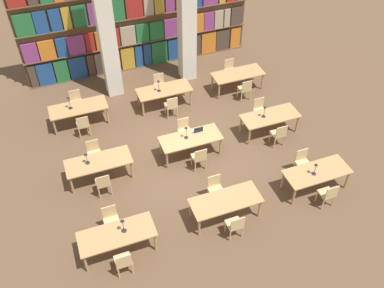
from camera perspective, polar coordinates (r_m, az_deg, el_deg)
ground_plane at (r=14.28m, az=-0.40°, el=-1.23°), size 40.00×40.00×0.00m
bookshelf_bank at (r=17.35m, az=-7.35°, el=17.81°), size 9.27×0.35×5.50m
pillar_left at (r=15.67m, az=-11.58°, el=15.79°), size 0.58×0.58×6.00m
pillar_center at (r=16.34m, az=-0.69°, el=17.80°), size 0.58×0.58×6.00m
reading_table_0 at (r=11.52m, az=-9.98°, el=-11.95°), size 2.00×0.83×0.74m
chair_0 at (r=11.26m, az=-9.13°, el=-15.23°), size 0.42×0.40×0.90m
chair_1 at (r=12.07m, az=-10.74°, el=-9.83°), size 0.42×0.40×0.90m
desk_lamp_0 at (r=11.21m, az=-9.23°, el=-10.40°), size 0.14×0.14×0.48m
reading_table_1 at (r=12.07m, az=4.51°, el=-7.70°), size 2.00×0.83×0.74m
chair_2 at (r=11.81m, az=5.79°, el=-10.68°), size 0.42×0.40×0.90m
chair_3 at (r=12.59m, az=3.11°, el=-5.89°), size 0.42×0.40×0.90m
reading_table_2 at (r=13.28m, az=16.30°, el=-3.76°), size 2.00×0.83×0.74m
chair_4 at (r=13.04m, az=17.70°, el=-6.37°), size 0.42×0.40×0.90m
chair_5 at (r=13.75m, az=14.52°, el=-2.29°), size 0.42×0.40×0.90m
desk_lamp_1 at (r=12.91m, az=16.16°, el=-2.96°), size 0.14×0.14×0.44m
reading_table_3 at (r=13.34m, az=-12.34°, el=-2.51°), size 2.00×0.83×0.74m
chair_6 at (r=12.97m, az=-11.75°, el=-5.13°), size 0.42×0.40×0.90m
chair_7 at (r=13.96m, az=-12.93°, el=-1.08°), size 0.42×0.40×0.90m
desk_lamp_2 at (r=13.12m, az=-13.94°, el=-1.64°), size 0.14×0.14×0.41m
reading_table_4 at (r=13.80m, az=-0.20°, el=0.59°), size 2.00×0.83×0.74m
chair_8 at (r=13.45m, az=1.00°, el=-1.77°), size 0.42×0.40×0.90m
chair_9 at (r=14.41m, az=-1.03°, el=1.91°), size 0.42×0.40×0.90m
desk_lamp_3 at (r=13.53m, az=-0.79°, el=1.84°), size 0.14×0.14×0.47m
laptop at (r=13.96m, az=0.74°, el=1.86°), size 0.32×0.22×0.21m
reading_table_5 at (r=14.89m, az=10.36°, el=3.50°), size 2.00×0.83×0.74m
chair_10 at (r=14.55m, az=11.52°, el=1.33°), size 0.42×0.40×0.90m
chair_11 at (r=15.45m, az=9.01°, el=4.58°), size 0.42×0.40×0.90m
desk_lamp_4 at (r=14.57m, az=9.65°, el=4.54°), size 0.14×0.14×0.45m
reading_table_6 at (r=15.53m, az=-14.91°, el=4.54°), size 2.00×0.83×0.74m
chair_12 at (r=15.08m, az=-14.32°, el=2.52°), size 0.42×0.40×0.90m
chair_13 at (r=16.19m, az=-15.17°, el=5.53°), size 0.42×0.40×0.90m
desk_lamp_5 at (r=15.30m, az=-16.13°, el=5.60°), size 0.14×0.14×0.50m
reading_table_7 at (r=15.88m, az=-3.74°, el=7.04°), size 2.00×0.83×0.74m
chair_14 at (r=15.45m, az=-2.76°, el=5.15°), size 0.42×0.40×0.90m
chair_15 at (r=16.53m, az=-4.32°, el=7.94°), size 0.42×0.40×0.90m
desk_lamp_6 at (r=15.58m, az=-4.49°, el=8.04°), size 0.14×0.14×0.48m
reading_table_8 at (r=16.80m, az=6.13°, el=9.12°), size 2.00×0.83×0.74m
chair_16 at (r=16.38m, az=7.10°, el=7.33°), size 0.42×0.40×0.90m
chair_17 at (r=17.41m, az=5.07°, el=9.88°), size 0.42×0.40×0.90m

